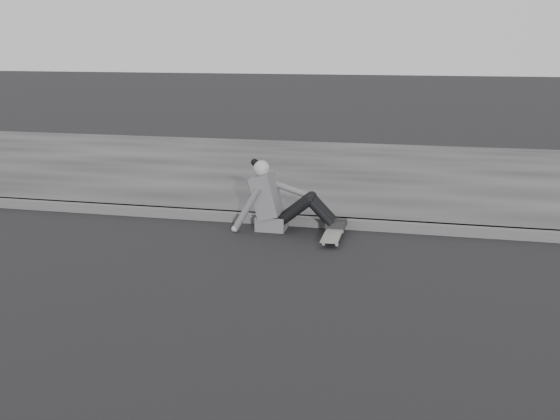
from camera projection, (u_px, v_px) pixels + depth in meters
The scene contains 4 objects.
curb at pixel (520, 234), 7.35m from camera, with size 24.00×0.16×0.12m, color #4E4E4E.
sidewalk at pixel (493, 180), 10.20m from camera, with size 24.00×6.00×0.12m, color #3A3A3A.
skateboard at pixel (333, 233), 7.33m from camera, with size 0.20×0.78×0.09m.
seated_woman at pixel (277, 201), 7.64m from camera, with size 1.38×0.46×0.88m.
Camera 1 is at (-1.26, -4.89, 2.25)m, focal length 40.00 mm.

